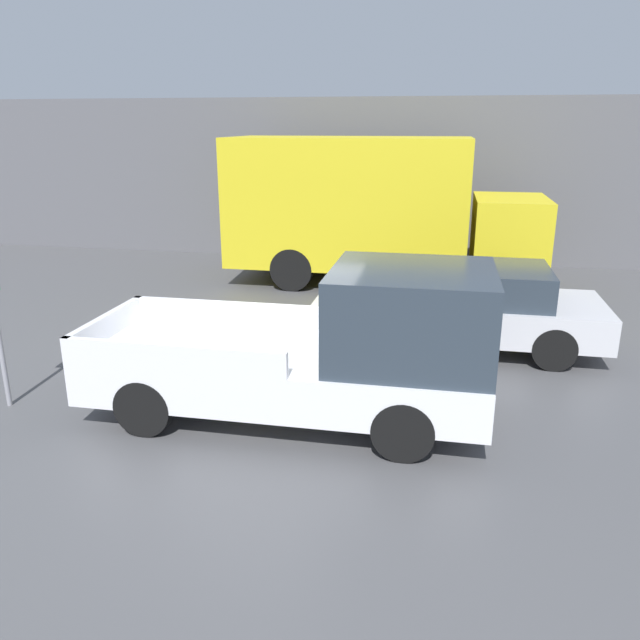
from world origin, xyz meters
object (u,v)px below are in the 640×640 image
Objects in this scene: pickup_truck at (330,350)px; delivery_truck at (370,207)px; car at (461,305)px; newspaper_box at (433,246)px.

pickup_truck is 7.65m from delivery_truck.
delivery_truck is at bearing 116.30° from car.
delivery_truck is at bearing -122.07° from newspaper_box.
pickup_truck is 10.09m from newspaper_box.
delivery_truck is 7.56× the size of newspaper_box.
newspaper_box is at bearing 57.93° from delivery_truck.
delivery_truck reaches higher than newspaper_box.
pickup_truck is 3.70m from car.
pickup_truck reaches higher than car.
pickup_truck is at bearing -87.02° from delivery_truck.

